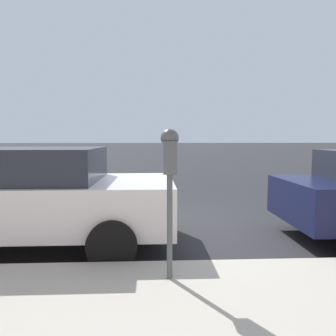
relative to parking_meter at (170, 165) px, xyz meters
name	(u,v)px	position (x,y,z in m)	size (l,w,h in m)	color
ground_plane	(175,226)	(2.70, -0.25, -1.38)	(220.00, 220.00, 0.00)	#2B2B2D
parking_meter	(170,165)	(0.00, 0.00, 0.00)	(0.21, 0.19, 1.60)	#4C5156
car_white	(28,195)	(1.63, 2.07, -0.58)	(2.18, 4.33, 1.51)	silver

